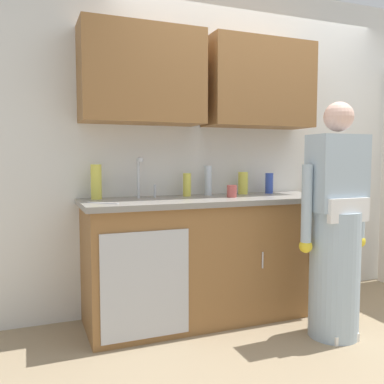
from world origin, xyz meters
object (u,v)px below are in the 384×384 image
at_px(bottle_dish_liquid, 96,182).
at_px(person_at_sink, 335,238).
at_px(bottle_cleaner_spray, 243,183).
at_px(bottle_water_tall, 187,185).
at_px(bottle_water_short, 208,180).
at_px(bottle_soap, 269,183).
at_px(cup_by_sink, 232,191).
at_px(sink, 149,202).
at_px(knife_on_counter, 103,203).

bearing_deg(bottle_dish_liquid, person_at_sink, -29.23).
height_order(bottle_dish_liquid, bottle_cleaner_spray, bottle_dish_liquid).
relative_size(bottle_water_tall, bottle_water_short, 0.76).
bearing_deg(bottle_water_short, bottle_soap, -2.72).
bearing_deg(bottle_cleaner_spray, bottle_soap, -3.68).
distance_m(bottle_soap, cup_by_sink, 0.52).
bearing_deg(bottle_water_short, sink, -160.86).
xyz_separation_m(person_at_sink, bottle_dish_liquid, (-1.49, 0.83, 0.38)).
height_order(sink, person_at_sink, person_at_sink).
xyz_separation_m(person_at_sink, bottle_cleaner_spray, (-0.27, 0.84, 0.34)).
relative_size(person_at_sink, bottle_cleaner_spray, 8.72).
bearing_deg(sink, bottle_water_tall, 24.45).
relative_size(bottle_water_tall, cup_by_sink, 1.94).
height_order(bottle_cleaner_spray, cup_by_sink, bottle_cleaner_spray).
distance_m(sink, person_at_sink, 1.34).
relative_size(bottle_water_tall, bottle_soap, 1.05).
distance_m(bottle_water_tall, bottle_dish_liquid, 0.71).
height_order(bottle_dish_liquid, knife_on_counter, bottle_dish_liquid).
relative_size(bottle_water_short, bottle_soap, 1.39).
relative_size(sink, bottle_dish_liquid, 1.95).
relative_size(sink, bottle_soap, 2.88).
height_order(person_at_sink, bottle_cleaner_spray, person_at_sink).
bearing_deg(bottle_dish_liquid, bottle_cleaner_spray, 0.15).
xyz_separation_m(bottle_cleaner_spray, cup_by_sink, (-0.23, -0.24, -0.05)).
distance_m(bottle_dish_liquid, bottle_cleaner_spray, 1.22).
bearing_deg(bottle_water_tall, knife_on_counter, -157.97).
bearing_deg(bottle_water_tall, bottle_water_short, 8.41).
bearing_deg(bottle_dish_liquid, knife_on_counter, -90.44).
distance_m(bottle_dish_liquid, knife_on_counter, 0.33).
height_order(sink, cup_by_sink, sink).
relative_size(person_at_sink, bottle_soap, 9.32).
bearing_deg(bottle_dish_liquid, bottle_soap, -0.49).
bearing_deg(person_at_sink, bottle_cleaner_spray, 107.69).
xyz_separation_m(sink, bottle_water_short, (0.56, 0.19, 0.14)).
xyz_separation_m(bottle_cleaner_spray, bottle_soap, (0.25, -0.02, -0.01)).
relative_size(bottle_dish_liquid, bottle_cleaner_spray, 1.38).
distance_m(cup_by_sink, knife_on_counter, 1.00).
relative_size(sink, bottle_water_short, 2.07).
relative_size(bottle_water_tall, bottle_dish_liquid, 0.72).
bearing_deg(cup_by_sink, bottle_soap, 24.90).
relative_size(bottle_water_short, knife_on_counter, 1.01).
bearing_deg(bottle_soap, bottle_dish_liquid, 179.51).
bearing_deg(bottle_cleaner_spray, sink, -168.21).
distance_m(bottle_cleaner_spray, knife_on_counter, 1.27).
height_order(person_at_sink, bottle_dish_liquid, person_at_sink).
xyz_separation_m(person_at_sink, bottle_water_tall, (-0.78, 0.82, 0.34)).
bearing_deg(knife_on_counter, sink, 65.60).
distance_m(sink, bottle_dish_liquid, 0.42).
xyz_separation_m(bottle_water_short, bottle_soap, (0.56, -0.03, -0.03)).
xyz_separation_m(bottle_water_short, cup_by_sink, (0.09, -0.25, -0.07)).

